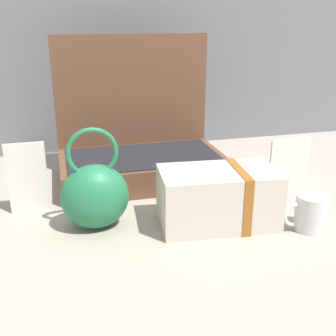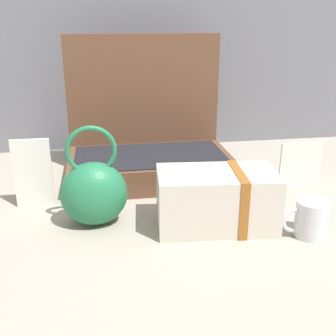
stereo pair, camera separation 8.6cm
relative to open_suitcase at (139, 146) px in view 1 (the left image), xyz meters
name	(u,v)px [view 1 (the left image)]	position (x,y,z in m)	size (l,w,h in m)	color
ground_plane	(171,210)	(0.03, -0.26, -0.09)	(6.00, 6.00, 0.00)	#9E9384
open_suitcase	(139,146)	(0.00, 0.00, 0.00)	(0.46, 0.28, 0.40)	brown
teal_pouch_handbag	(95,194)	(-0.16, -0.30, -0.01)	(0.15, 0.11, 0.23)	#237247
cream_toiletry_bag	(219,197)	(0.12, -0.35, -0.03)	(0.28, 0.17, 0.13)	beige
coffee_mug	(310,213)	(0.30, -0.43, -0.05)	(0.10, 0.07, 0.08)	silver
info_card_left	(27,178)	(-0.31, -0.17, 0.00)	(0.09, 0.01, 0.18)	silver
poster_card_right	(290,158)	(0.43, -0.12, -0.03)	(0.13, 0.01, 0.11)	silver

